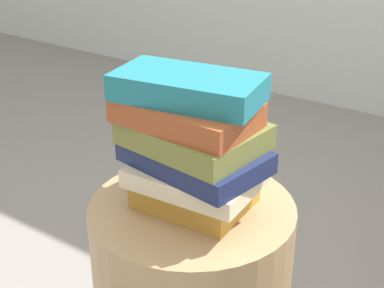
{
  "coord_description": "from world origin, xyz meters",
  "views": [
    {
      "loc": [
        0.57,
        -0.84,
        1.14
      ],
      "look_at": [
        0.0,
        0.0,
        0.65
      ],
      "focal_mm": 52.55,
      "sensor_mm": 36.0,
      "label": 1
    }
  ],
  "objects": [
    {
      "name": "book_rust",
      "position": [
        -0.01,
        -0.01,
        0.72
      ],
      "size": [
        0.28,
        0.18,
        0.05
      ],
      "primitive_type": "cube",
      "rotation": [
        0.0,
        0.0,
        -0.03
      ],
      "color": "#994723",
      "rests_on": "book_olive"
    },
    {
      "name": "book_ochre",
      "position": [
        0.0,
        0.01,
        0.54
      ],
      "size": [
        0.23,
        0.18,
        0.06
      ],
      "primitive_type": "cube",
      "rotation": [
        0.0,
        0.0,
        0.04
      ],
      "color": "#B7842D",
      "rests_on": "side_table"
    },
    {
      "name": "book_olive",
      "position": [
        0.0,
        0.01,
        0.67
      ],
      "size": [
        0.29,
        0.23,
        0.05
      ],
      "primitive_type": "cube",
      "rotation": [
        0.0,
        0.0,
        -0.12
      ],
      "color": "olive",
      "rests_on": "book_navy"
    },
    {
      "name": "book_cream",
      "position": [
        0.01,
        -0.01,
        0.59
      ],
      "size": [
        0.26,
        0.2,
        0.04
      ],
      "primitive_type": "cube",
      "rotation": [
        0.0,
        0.0,
        0.05
      ],
      "color": "beige",
      "rests_on": "book_ochre"
    },
    {
      "name": "book_navy",
      "position": [
        0.01,
        -0.0,
        0.63
      ],
      "size": [
        0.31,
        0.22,
        0.04
      ],
      "primitive_type": "cube",
      "rotation": [
        0.0,
        0.0,
        -0.15
      ],
      "color": "#19234C",
      "rests_on": "book_cream"
    },
    {
      "name": "book_teal",
      "position": [
        -0.01,
        -0.0,
        0.77
      ],
      "size": [
        0.31,
        0.19,
        0.05
      ],
      "primitive_type": "cube",
      "rotation": [
        0.0,
        0.0,
        0.16
      ],
      "color": "#1E727F",
      "rests_on": "book_rust"
    }
  ]
}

